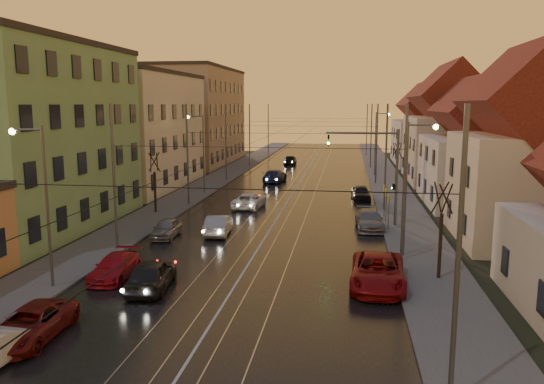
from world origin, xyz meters
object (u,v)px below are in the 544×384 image
at_px(driving_car_2, 249,201).
at_px(parked_left_2, 115,267).
at_px(street_lamp_2, 200,146).
at_px(driving_car_4, 290,160).
at_px(street_lamp_0, 40,191).
at_px(street_lamp_3, 378,137).
at_px(parked_right_1, 369,220).
at_px(driving_car_1, 219,225).
at_px(parked_left_3, 166,228).
at_px(driving_car_3, 275,176).
at_px(driving_car_0, 151,274).
at_px(parked_right_2, 361,193).
at_px(parked_left_1, 31,324).
at_px(parked_right_0, 378,272).
at_px(street_lamp_1, 412,176).
at_px(traffic_light_mast, 383,165).

height_order(driving_car_2, parked_left_2, driving_car_2).
xyz_separation_m(street_lamp_2, driving_car_4, (6.07, 26.93, -4.14)).
xyz_separation_m(street_lamp_0, driving_car_2, (6.13, 21.52, -4.22)).
height_order(street_lamp_3, parked_right_1, street_lamp_3).
xyz_separation_m(driving_car_1, parked_left_3, (-3.34, -1.32, -0.07)).
bearing_deg(driving_car_1, driving_car_2, -96.85).
relative_size(driving_car_1, driving_car_3, 0.83).
distance_m(driving_car_0, driving_car_3, 36.51).
bearing_deg(parked_right_2, parked_left_1, -117.20).
bearing_deg(parked_left_1, street_lamp_2, 92.59).
height_order(street_lamp_2, parked_right_0, street_lamp_2).
bearing_deg(driving_car_0, parked_right_1, -133.70).
height_order(street_lamp_1, parked_right_2, street_lamp_1).
distance_m(parked_left_3, parked_right_0, 15.90).
relative_size(street_lamp_1, driving_car_0, 1.79).
bearing_deg(parked_left_1, parked_left_3, 88.81).
distance_m(driving_car_3, parked_right_0, 35.99).
height_order(driving_car_3, driving_car_4, driving_car_4).
xyz_separation_m(driving_car_4, parked_right_0, (10.06, -52.39, 0.04)).
bearing_deg(street_lamp_0, driving_car_3, 80.51).
height_order(street_lamp_2, parked_left_2, street_lamp_2).
distance_m(driving_car_0, driving_car_1, 11.27).
relative_size(driving_car_2, driving_car_4, 1.08).
xyz_separation_m(driving_car_4, parked_right_2, (9.76, -28.04, -0.06)).
distance_m(street_lamp_2, driving_car_4, 27.91).
bearing_deg(parked_right_2, street_lamp_3, 77.18).
distance_m(driving_car_2, parked_left_2, 19.85).
distance_m(street_lamp_1, parked_left_2, 17.22).
height_order(driving_car_2, parked_left_3, driving_car_2).
relative_size(street_lamp_1, parked_right_2, 1.99).
height_order(street_lamp_3, driving_car_3, street_lamp_3).
bearing_deg(driving_car_1, driving_car_0, 82.34).
distance_m(street_lamp_2, parked_left_2, 26.51).
height_order(street_lamp_2, traffic_light_mast, street_lamp_2).
height_order(traffic_light_mast, parked_right_0, traffic_light_mast).
xyz_separation_m(street_lamp_0, traffic_light_mast, (17.10, 16.00, -0.29)).
distance_m(driving_car_2, driving_car_3, 15.61).
height_order(traffic_light_mast, driving_car_2, traffic_light_mast).
height_order(driving_car_1, parked_right_1, driving_car_1).
bearing_deg(parked_left_1, street_lamp_1, 38.85).
bearing_deg(parked_left_3, driving_car_0, -77.20).
relative_size(street_lamp_2, parked_right_0, 1.42).
bearing_deg(driving_car_1, street_lamp_1, 158.07).
bearing_deg(street_lamp_0, parked_right_0, 8.95).
bearing_deg(parked_left_2, street_lamp_3, 67.76).
xyz_separation_m(street_lamp_2, street_lamp_3, (18.21, 16.00, 0.00)).
height_order(parked_left_2, parked_right_1, parked_right_1).
height_order(street_lamp_0, parked_right_1, street_lamp_0).
xyz_separation_m(driving_car_0, parked_left_2, (-2.49, 1.34, -0.15)).
bearing_deg(parked_left_3, driving_car_1, 19.02).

